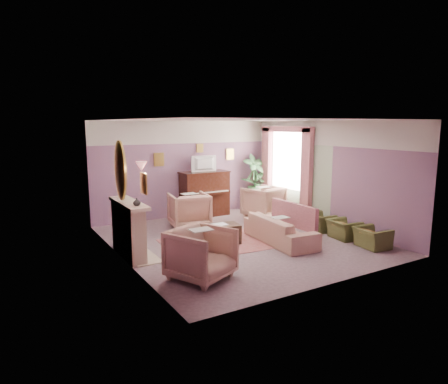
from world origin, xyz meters
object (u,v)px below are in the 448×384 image
television (205,162)px  floral_armchair_right (263,200)px  coffee_table (217,234)px  olive_chair_d (298,213)px  side_table (257,199)px  floral_armchair_left (189,208)px  olive_chair_b (344,226)px  piano (205,194)px  floral_armchair_front (201,251)px  olive_chair_c (320,219)px  olive_chair_a (372,234)px  sofa (280,225)px

television → floral_armchair_right: 2.03m
coffee_table → olive_chair_d: bearing=9.7°
coffee_table → side_table: bearing=41.5°
coffee_table → floral_armchair_left: 1.73m
coffee_table → olive_chair_b: (2.82, -1.16, 0.08)m
piano → olive_chair_d: size_ratio=2.01×
floral_armchair_left → television: bearing=43.3°
floral_armchair_front → olive_chair_c: (4.09, 1.32, -0.20)m
floral_armchair_left → olive_chair_d: bearing=-24.2°
floral_armchair_left → olive_chair_b: bearing=-46.5°
coffee_table → side_table: side_table is taller
television → olive_chair_a: bearing=-69.4°
floral_armchair_left → olive_chair_c: size_ratio=1.45×
sofa → olive_chair_a: sofa is taller
floral_armchair_front → side_table: bearing=45.3°
sofa → floral_armchair_front: 2.81m
olive_chair_d → olive_chair_a: bearing=-90.0°
coffee_table → sofa: sofa is taller
coffee_table → olive_chair_c: (2.82, -0.34, 0.08)m
coffee_table → floral_armchair_front: bearing=-127.5°
television → side_table: 2.22m
olive_chair_a → side_table: size_ratio=1.00×
side_table → floral_armchair_right: bearing=-115.5°
olive_chair_a → floral_armchair_left: bearing=126.4°
piano → floral_armchair_right: piano is taller
floral_armchair_right → olive_chair_d: 1.19m
coffee_table → piano: bearing=67.8°
olive_chair_c → olive_chair_d: 0.82m
piano → side_table: piano is taller
floral_armchair_front → olive_chair_d: 4.62m
television → floral_armchair_front: 5.02m
sofa → side_table: size_ratio=2.92×
sofa → floral_armchair_front: size_ratio=2.02×
floral_armchair_front → olive_chair_d: size_ratio=1.45×
coffee_table → olive_chair_d: 2.86m
floral_armchair_front → sofa: bearing=22.2°
floral_armchair_left → floral_armchair_front: same height
coffee_table → sofa: size_ratio=0.49×
olive_chair_c → television: bearing=120.3°
television → olive_chair_d: television is taller
coffee_table → olive_chair_c: size_ratio=1.43×
floral_armchair_right → coffee_table: bearing=-146.9°
floral_armchair_left → side_table: 2.96m
coffee_table → olive_chair_d: size_ratio=1.43×
side_table → floral_armchair_front: bearing=-134.7°
olive_chair_d → floral_armchair_front: bearing=-152.4°
coffee_table → olive_chair_b: olive_chair_b is taller
coffee_table → side_table: (2.93, 2.59, 0.12)m
olive_chair_a → olive_chair_d: (0.00, 2.46, 0.00)m
sofa → side_table: sofa is taller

